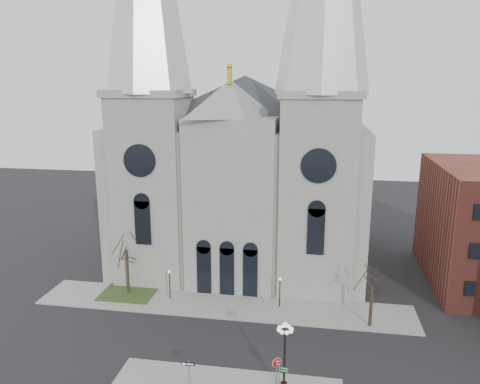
% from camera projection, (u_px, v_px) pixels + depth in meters
% --- Properties ---
extents(ground, '(160.00, 160.00, 0.00)m').
position_uv_depth(ground, '(197.00, 366.00, 39.32)').
color(ground, black).
rests_on(ground, ground).
extents(sidewalk_far, '(40.00, 6.00, 0.14)m').
position_uv_depth(sidewalk_far, '(223.00, 305.00, 49.85)').
color(sidewalk_far, gray).
rests_on(sidewalk_far, ground).
extents(grass_patch, '(6.00, 5.00, 0.18)m').
position_uv_depth(grass_patch, '(129.00, 293.00, 52.56)').
color(grass_patch, '#28421C').
rests_on(grass_patch, ground).
extents(cathedral, '(33.00, 26.66, 54.00)m').
position_uv_depth(cathedral, '(241.00, 122.00, 56.93)').
color(cathedral, gray).
rests_on(cathedral, ground).
extents(tree_left, '(3.20, 3.20, 7.50)m').
position_uv_depth(tree_left, '(126.00, 247.00, 51.28)').
color(tree_left, black).
rests_on(tree_left, ground).
extents(tree_right, '(3.20, 3.20, 6.00)m').
position_uv_depth(tree_right, '(373.00, 284.00, 44.51)').
color(tree_right, black).
rests_on(tree_right, ground).
extents(ped_lamp_left, '(0.32, 0.32, 3.26)m').
position_uv_depth(ped_lamp_left, '(170.00, 279.00, 50.76)').
color(ped_lamp_left, black).
rests_on(ped_lamp_left, sidewalk_far).
extents(ped_lamp_right, '(0.32, 0.32, 3.26)m').
position_uv_depth(ped_lamp_right, '(280.00, 287.00, 48.85)').
color(ped_lamp_right, black).
rests_on(ped_lamp_right, sidewalk_far).
extents(stop_sign, '(0.83, 0.20, 2.33)m').
position_uv_depth(stop_sign, '(277.00, 365.00, 36.39)').
color(stop_sign, slate).
rests_on(stop_sign, sidewalk_near).
extents(globe_lamp, '(1.61, 1.61, 5.96)m').
position_uv_depth(globe_lamp, '(285.00, 349.00, 34.85)').
color(globe_lamp, black).
rests_on(globe_lamp, sidewalk_near).
extents(one_way_sign, '(0.98, 0.10, 2.23)m').
position_uv_depth(one_way_sign, '(189.00, 369.00, 36.18)').
color(one_way_sign, slate).
rests_on(one_way_sign, sidewalk_near).
extents(street_name_sign, '(0.76, 0.16, 2.38)m').
position_uv_depth(street_name_sign, '(280.00, 377.00, 35.38)').
color(street_name_sign, slate).
rests_on(street_name_sign, sidewalk_near).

